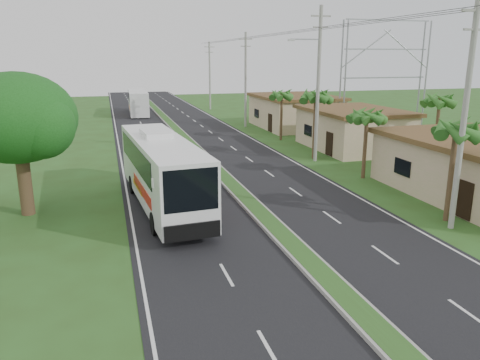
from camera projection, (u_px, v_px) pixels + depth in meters
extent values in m
plane|color=#2D4C1B|center=(309.00, 265.00, 19.11)|extent=(180.00, 180.00, 0.00)
cube|color=black|center=(208.00, 162.00, 37.71)|extent=(14.00, 160.00, 0.02)
cube|color=gray|center=(208.00, 161.00, 37.69)|extent=(1.20, 160.00, 0.17)
cube|color=#2D4C1B|center=(208.00, 160.00, 37.67)|extent=(0.95, 160.00, 0.02)
cube|color=silver|center=(122.00, 167.00, 35.95)|extent=(0.12, 160.00, 0.01)
cube|color=silver|center=(285.00, 157.00, 39.48)|extent=(0.12, 160.00, 0.01)
cube|color=tan|center=(352.00, 131.00, 42.84)|extent=(7.00, 10.00, 3.35)
cube|color=#55381E|center=(354.00, 110.00, 42.37)|extent=(7.60, 10.60, 0.32)
cube|color=tan|center=(294.00, 113.00, 55.84)|extent=(8.00, 11.00, 3.50)
cube|color=#55381E|center=(295.00, 96.00, 55.35)|extent=(8.60, 11.60, 0.32)
cylinder|color=#473321|center=(451.00, 174.00, 23.63)|extent=(0.26, 0.26, 5.00)
cylinder|color=#473321|center=(365.00, 146.00, 32.16)|extent=(0.26, 0.26, 4.60)
cylinder|color=#473321|center=(314.00, 126.00, 38.41)|extent=(0.26, 0.26, 5.40)
cylinder|color=#473321|center=(281.00, 117.00, 46.99)|extent=(0.26, 0.26, 4.80)
cylinder|color=#473321|center=(437.00, 130.00, 37.01)|extent=(0.26, 0.26, 5.20)
cylinder|color=#473321|center=(24.00, 178.00, 24.74)|extent=(0.70, 0.70, 4.00)
ellipsoid|color=#154813|center=(17.00, 118.00, 23.92)|extent=(6.00, 6.00, 4.68)
sphere|color=#154813|center=(40.00, 125.00, 23.38)|extent=(3.40, 3.40, 3.40)
cylinder|color=gray|center=(464.00, 117.00, 21.81)|extent=(0.28, 0.28, 11.00)
cube|color=gray|center=(477.00, 11.00, 20.60)|extent=(1.60, 0.12, 0.12)
cube|color=gray|center=(475.00, 30.00, 20.81)|extent=(1.20, 0.10, 0.10)
cylinder|color=gray|center=(318.00, 86.00, 36.56)|extent=(0.28, 0.28, 12.00)
cube|color=gray|center=(321.00, 16.00, 35.23)|extent=(1.60, 0.12, 0.12)
cube|color=gray|center=(321.00, 27.00, 35.44)|extent=(1.20, 0.10, 0.10)
cube|color=gray|center=(305.00, 39.00, 35.35)|extent=(2.40, 0.10, 0.10)
cylinder|color=gray|center=(246.00, 80.00, 55.29)|extent=(0.28, 0.28, 11.00)
cube|color=gray|center=(246.00, 39.00, 54.09)|extent=(1.60, 0.12, 0.12)
cube|color=gray|center=(246.00, 46.00, 54.29)|extent=(1.20, 0.10, 0.10)
cylinder|color=gray|center=(210.00, 76.00, 73.96)|extent=(0.28, 0.28, 10.50)
cube|color=gray|center=(209.00, 47.00, 72.82)|extent=(1.60, 0.12, 0.12)
cube|color=gray|center=(209.00, 52.00, 73.03)|extent=(1.20, 0.10, 0.10)
cylinder|color=gray|center=(345.00, 78.00, 49.50)|extent=(0.18, 0.18, 12.00)
cylinder|color=gray|center=(426.00, 77.00, 52.13)|extent=(0.18, 0.18, 12.00)
cylinder|color=gray|center=(341.00, 78.00, 50.43)|extent=(0.18, 0.18, 12.00)
cylinder|color=gray|center=(420.00, 77.00, 53.06)|extent=(0.18, 0.18, 12.00)
cube|color=gray|center=(384.00, 78.00, 51.28)|extent=(10.00, 0.14, 0.14)
cube|color=gray|center=(386.00, 49.00, 50.51)|extent=(10.00, 0.14, 0.14)
cube|color=gray|center=(389.00, 20.00, 49.75)|extent=(10.00, 0.14, 0.14)
cube|color=white|center=(162.00, 170.00, 25.89)|extent=(3.71, 13.03, 3.38)
cube|color=black|center=(159.00, 154.00, 26.28)|extent=(3.55, 10.47, 1.35)
cube|color=black|center=(191.00, 190.00, 19.98)|extent=(2.41, 0.33, 1.89)
cube|color=red|center=(167.00, 187.00, 24.90)|extent=(3.17, 5.77, 0.59)
cube|color=#F5A314|center=(162.00, 185.00, 26.42)|extent=(2.98, 3.42, 0.27)
cube|color=white|center=(156.00, 133.00, 26.59)|extent=(1.70, 2.68, 0.30)
cylinder|color=black|center=(155.00, 223.00, 22.21)|extent=(0.43, 1.14, 1.11)
cylinder|color=black|center=(204.00, 218.00, 23.02)|extent=(0.43, 1.14, 1.11)
cylinder|color=black|center=(133.00, 184.00, 29.00)|extent=(0.43, 1.14, 1.11)
cylinder|color=black|center=(171.00, 181.00, 29.82)|extent=(0.43, 1.14, 1.11)
cube|color=white|center=(138.00, 102.00, 68.55)|extent=(2.87, 11.76, 3.25)
cube|color=black|center=(138.00, 95.00, 68.78)|extent=(2.83, 8.71, 1.11)
cube|color=orange|center=(139.00, 107.00, 67.76)|extent=(2.75, 5.66, 0.36)
cylinder|color=black|center=(132.00, 115.00, 64.09)|extent=(0.33, 0.98, 0.98)
cylinder|color=black|center=(148.00, 114.00, 64.62)|extent=(0.33, 0.98, 0.98)
cylinder|color=black|center=(130.00, 108.00, 72.66)|extent=(0.33, 0.98, 0.98)
cylinder|color=black|center=(145.00, 108.00, 73.19)|extent=(0.33, 0.98, 0.98)
imported|color=black|center=(205.00, 184.00, 28.96)|extent=(1.99, 0.65, 1.18)
imported|color=maroon|center=(205.00, 172.00, 28.76)|extent=(0.62, 0.42, 1.64)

